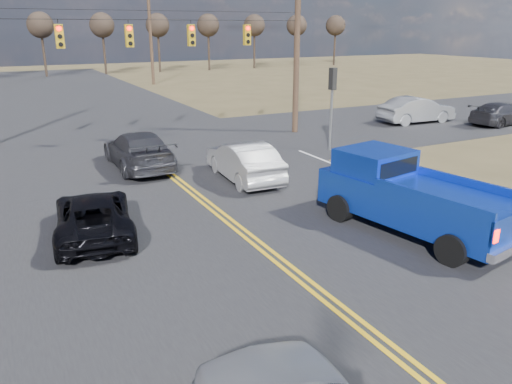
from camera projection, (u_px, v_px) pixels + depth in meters
name	position (u px, v px, depth m)	size (l,w,h in m)	color
ground	(390.00, 351.00, 9.21)	(160.00, 160.00, 0.00)	brown
road_main	(196.00, 196.00, 17.64)	(14.00, 120.00, 0.02)	#28282B
road_cross	(138.00, 149.00, 24.38)	(120.00, 12.00, 0.02)	#28282B
signal_gantry	(142.00, 41.00, 22.83)	(19.60, 4.83, 10.00)	#473323
utility_poles	(135.00, 38.00, 21.90)	(19.60, 58.32, 10.00)	#473323
treeline	(92.00, 27.00, 30.14)	(87.00, 117.80, 7.40)	#33261C
pickup_truck	(409.00, 196.00, 14.33)	(3.13, 6.11, 2.19)	black
black_suv	(94.00, 215.00, 14.11)	(2.04, 4.43, 1.23)	black
white_car_queue	(244.00, 161.00, 19.31)	(1.58, 4.54, 1.50)	silver
dgrey_car_queue	(138.00, 150.00, 20.97)	(2.15, 5.29, 1.53)	#3A3A40
cross_car_east_near	(417.00, 110.00, 30.84)	(4.88, 1.70, 1.61)	#929599
cross_car_east_far	(501.00, 114.00, 30.30)	(4.64, 1.89, 1.35)	#2E2D32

